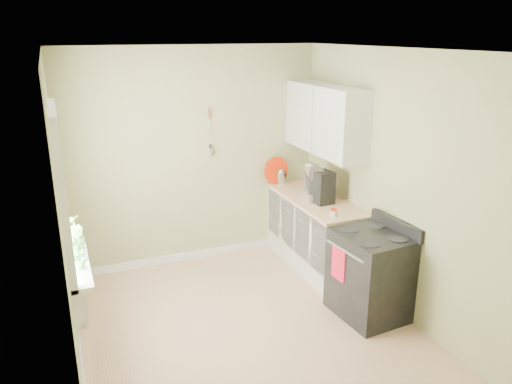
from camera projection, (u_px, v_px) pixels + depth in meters
name	position (u px, v px, depth m)	size (l,w,h in m)	color
floor	(248.00, 329.00, 5.01)	(3.20, 3.60, 0.02)	tan
ceiling	(246.00, 48.00, 4.17)	(3.20, 3.60, 0.02)	white
wall_back	(194.00, 158.00, 6.18)	(3.20, 0.02, 2.70)	tan
wall_left	(61.00, 226.00, 4.01)	(0.02, 3.60, 2.70)	tan
wall_right	(392.00, 183.00, 5.17)	(0.02, 3.60, 2.70)	tan
base_cabinets	(316.00, 234.00, 6.22)	(0.60, 1.60, 0.87)	white
countertop	(316.00, 199.00, 6.08)	(0.64, 1.60, 0.04)	#E3B68A
upper_cabinets	(325.00, 119.00, 5.92)	(0.35, 1.40, 0.80)	white
window	(60.00, 192.00, 4.22)	(0.06, 1.14, 1.44)	white
window_sill	(78.00, 262.00, 4.46)	(0.18, 1.14, 0.04)	white
radiator	(79.00, 298.00, 4.50)	(0.12, 0.50, 0.35)	white
wall_utensils	(210.00, 140.00, 6.16)	(0.02, 0.14, 0.58)	#E3B68A
stove	(370.00, 274.00, 5.14)	(0.70, 0.78, 1.02)	black
stand_mixer	(314.00, 184.00, 6.01)	(0.28, 0.38, 0.43)	#B2B2B7
kettle	(280.00, 176.00, 6.62)	(0.20, 0.12, 0.20)	silver
coffee_maker	(322.00, 188.00, 5.85)	(0.24, 0.26, 0.38)	black
red_tray	(276.00, 171.00, 6.57)	(0.37, 0.37, 0.02)	red
jar	(334.00, 213.00, 5.44)	(0.08, 0.08, 0.09)	#AF9D90
plant_a	(79.00, 253.00, 4.24)	(0.16, 0.11, 0.29)	#306427
plant_b	(77.00, 241.00, 4.51)	(0.15, 0.12, 0.28)	#306427
plant_c	(75.00, 229.00, 4.77)	(0.16, 0.16, 0.29)	#306427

